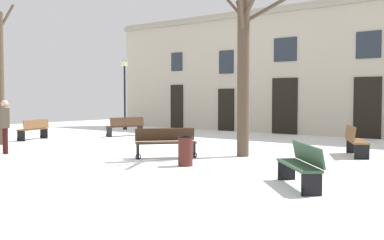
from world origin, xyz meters
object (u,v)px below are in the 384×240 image
Objects in this scene: bench_near_center_tree at (301,164)px; bench_far_corner at (166,142)px; bench_by_litter_bin at (126,126)px; bench_near_lamp at (355,141)px; tree_foreground at (0,74)px; person_by_shop_door at (5,124)px; bench_facing_shops at (34,129)px; tree_near_facade at (244,59)px; litter_bin at (185,151)px; streetlamp at (125,86)px.

bench_far_corner is at bearing -150.96° from bench_near_center_tree.
bench_near_lamp reaches higher than bench_by_litter_bin.
bench_by_litter_bin is (0.88, 5.64, -2.21)m from tree_foreground.
person_by_shop_door is at bearing -128.24° from bench_near_center_tree.
tree_foreground is 3.05m from bench_facing_shops.
tree_foreground is 0.98× the size of tree_near_facade.
litter_bin is at bearing -92.77° from tree_near_facade.
tree_foreground is 2.94× the size of bench_by_litter_bin.
bench_near_lamp is (4.30, 3.94, 0.01)m from bench_far_corner.
streetlamp is at bearing 143.09° from litter_bin.
bench_facing_shops is at bearing 169.58° from litter_bin.
bench_by_litter_bin is 7.34m from person_by_shop_door.
streetlamp is at bearing 47.38° from bench_near_lamp.
streetlamp is (-2.32, 8.62, -0.27)m from tree_foreground.
tree_near_facade reaches higher than bench_near_center_tree.
bench_facing_shops is at bearing -10.44° from bench_by_litter_bin.
bench_near_lamp is (2.65, 2.20, -2.50)m from tree_near_facade.
bench_far_corner is (6.58, -4.59, 0.01)m from bench_by_litter_bin.
bench_far_corner reaches higher than bench_facing_shops.
streetlamp is (-11.43, 5.84, -0.57)m from tree_near_facade.
bench_near_lamp is (11.76, 4.98, -2.20)m from tree_foreground.
bench_facing_shops is (-8.25, 0.88, -0.02)m from bench_far_corner.
bench_near_center_tree is (14.97, -9.29, -1.94)m from streetlamp.
bench_facing_shops is at bearing 75.57° from bench_near_lamp.
bench_facing_shops is 0.93× the size of person_by_shop_door.
tree_foreground is 1.37× the size of streetlamp.
bench_near_lamp is (12.54, 3.06, 0.03)m from bench_facing_shops.
litter_bin is (-0.13, -2.65, -2.57)m from tree_near_facade.
litter_bin is 1.78m from bench_far_corner.
person_by_shop_door is at bearing 158.18° from bench_far_corner.
bench_near_center_tree is at bearing 62.20° from bench_facing_shops.
bench_near_lamp is (14.08, -3.64, -1.93)m from streetlamp.
bench_facing_shops is 12.91m from bench_near_lamp.
bench_near_center_tree is 9.88m from person_by_shop_door.
tree_near_facade is 3.29× the size of bench_far_corner.
bench_near_lamp is at bearing 146.32° from bench_near_center_tree.
tree_near_facade is at bearing -126.79° from person_by_shop_door.
person_by_shop_door is at bearing 97.47° from bench_near_lamp.
bench_near_lamp reaches higher than litter_bin.
bench_facing_shops is 0.92× the size of bench_near_lamp.
streetlamp is 14.67m from bench_near_lamp.
person_by_shop_door is (-6.17, -1.56, 0.56)m from litter_bin.
bench_near_lamp is at bearing -7.33° from bench_far_corner.
bench_near_center_tree is at bearing -44.29° from tree_near_facade.
bench_facing_shops is (-0.78, 1.93, -2.23)m from tree_foreground.
bench_facing_shops is (-13.43, 2.60, -0.01)m from bench_near_center_tree.
tree_near_facade is 9.07m from bench_by_litter_bin.
bench_near_center_tree is 5.72m from bench_near_lamp.
bench_near_center_tree is 0.99× the size of bench_far_corner.
streetlamp is at bearing 176.07° from bench_facing_shops.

